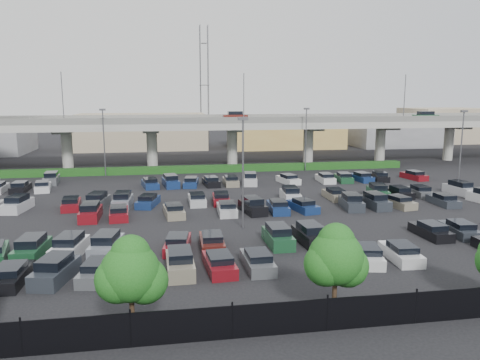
# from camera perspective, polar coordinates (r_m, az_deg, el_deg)

# --- Properties ---
(ground) EXTENTS (280.00, 280.00, 0.00)m
(ground) POSITION_cam_1_polar(r_m,az_deg,el_deg) (51.64, -1.16, -3.41)
(ground) COLOR black
(overpass) EXTENTS (150.00, 13.00, 15.80)m
(overpass) POSITION_cam_1_polar(r_m,az_deg,el_deg) (82.13, -4.55, 6.54)
(overpass) COLOR gray
(overpass) RESTS_ON ground
(hedge) EXTENTS (66.00, 1.60, 1.10)m
(hedge) POSITION_cam_1_polar(r_m,az_deg,el_deg) (75.91, -3.90, 1.37)
(hedge) COLOR #123E14
(hedge) RESTS_ON ground
(fence) EXTENTS (70.00, 0.10, 2.00)m
(fence) POSITION_cam_1_polar(r_m,az_deg,el_deg) (25.43, 8.24, -16.11)
(fence) COLOR black
(fence) RESTS_ON ground
(tree_row) EXTENTS (65.07, 3.66, 5.94)m
(tree_row) POSITION_cam_1_polar(r_m,az_deg,el_deg) (25.93, 9.01, -9.33)
(tree_row) COLOR #332316
(tree_row) RESTS_ON ground
(parked_cars) EXTENTS (63.20, 41.61, 1.67)m
(parked_cars) POSITION_cam_1_polar(r_m,az_deg,el_deg) (47.65, -2.03, -3.81)
(parked_cars) COLOR #1B4C2C
(parked_cars) RESTS_ON ground
(light_poles) EXTENTS (66.90, 48.38, 10.30)m
(light_poles) POSITION_cam_1_polar(r_m,az_deg,el_deg) (52.10, -6.01, 3.63)
(light_poles) COLOR #525358
(light_poles) RESTS_ON ground
(distant_buildings) EXTENTS (138.00, 24.00, 9.00)m
(distant_buildings) POSITION_cam_1_polar(r_m,az_deg,el_deg) (113.51, 0.51, 5.93)
(distant_buildings) COLOR gray
(distant_buildings) RESTS_ON ground
(comm_tower) EXTENTS (2.40, 2.40, 30.00)m
(comm_tower) POSITION_cam_1_polar(r_m,az_deg,el_deg) (124.23, -4.37, 11.74)
(comm_tower) COLOR #525358
(comm_tower) RESTS_ON ground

